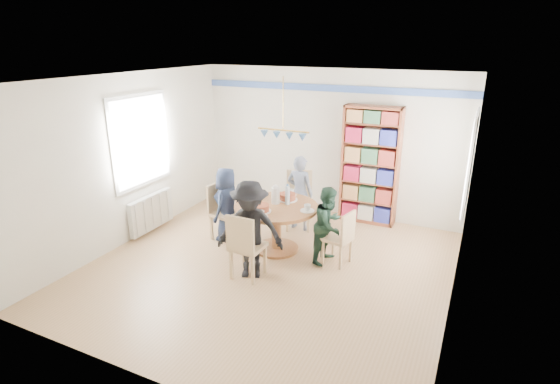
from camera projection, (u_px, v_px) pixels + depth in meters
The scene contains 14 objects.
ground at pixel (268, 267), 6.42m from camera, with size 5.00×5.00×0.00m, color tan.
room_shell at pixel (278, 144), 6.72m from camera, with size 5.00×5.00×5.00m.
radiator at pixel (151, 212), 7.54m from camera, with size 0.12×1.00×0.60m.
dining_table at pixel (276, 217), 6.79m from camera, with size 1.30×1.30×0.75m.
chair_left at pixel (221, 209), 7.24m from camera, with size 0.47×0.47×0.94m.
chair_right at pixel (342, 236), 6.37m from camera, with size 0.44×0.44×0.84m.
chair_far at pixel (299, 197), 7.67m from camera, with size 0.57×0.57×1.01m.
chair_near at pixel (245, 244), 5.95m from camera, with size 0.44×0.44×0.97m.
person_left at pixel (227, 204), 7.15m from camera, with size 0.60×0.39×1.23m, color #161D31.
person_right at pixel (329, 225), 6.43m from camera, with size 0.57×0.44×1.17m, color #183023.
person_far at pixel (300, 193), 7.54m from camera, with size 0.48×0.32×1.32m, color gray.
person_near at pixel (250, 230), 5.98m from camera, with size 0.91×0.52×1.41m, color black.
bookshelf at pixel (370, 167), 7.73m from camera, with size 1.00×0.30×2.11m.
tableware at pixel (276, 200), 6.73m from camera, with size 1.24×1.24×0.33m.
Camera 1 is at (2.59, -5.07, 3.17)m, focal length 28.00 mm.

